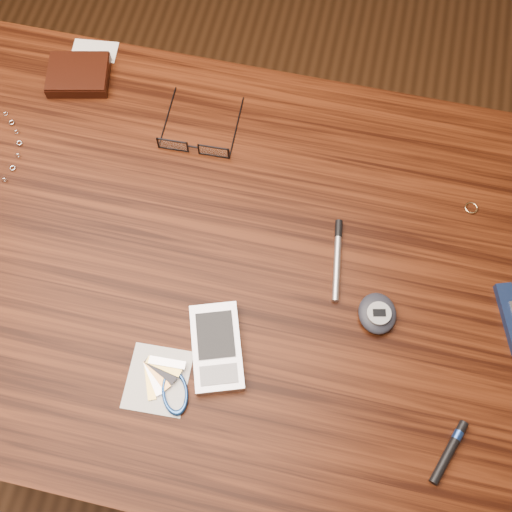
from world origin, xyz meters
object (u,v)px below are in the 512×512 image
object	(u,v)px
pocket_knife	(512,319)
silver_pen	(337,254)
wallet_and_card	(79,74)
notepad_keys	(166,384)
pda_phone	(217,347)
eyeglasses	(194,145)
desk	(229,287)
pedometer	(377,313)

from	to	relation	value
pocket_knife	silver_pen	world-z (taller)	pocket_knife
wallet_and_card	silver_pen	xyz separation A→B (m)	(0.46, -0.22, -0.01)
wallet_and_card	silver_pen	distance (m)	0.51
notepad_keys	silver_pen	size ratio (longest dim) A/B	0.82
pda_phone	silver_pen	size ratio (longest dim) A/B	1.08
eyeglasses	pda_phone	size ratio (longest dim) A/B	0.90
silver_pen	pocket_knife	bearing A→B (deg)	-10.14
silver_pen	pda_phone	bearing A→B (deg)	-127.97
desk	silver_pen	distance (m)	0.19
wallet_and_card	eyeglasses	size ratio (longest dim) A/B	1.12
wallet_and_card	pda_phone	bearing A→B (deg)	-50.05
wallet_and_card	pda_phone	world-z (taller)	wallet_and_card
notepad_keys	silver_pen	distance (m)	0.30
desk	silver_pen	size ratio (longest dim) A/B	8.01
pedometer	desk	bearing A→B (deg)	171.20
wallet_and_card	pocket_knife	distance (m)	0.76
pedometer	silver_pen	world-z (taller)	pedometer
pocket_knife	pda_phone	bearing A→B (deg)	-161.52
eyeglasses	pda_phone	xyz separation A→B (m)	(0.11, -0.30, -0.00)
desk	pocket_knife	size ratio (longest dim) A/B	9.79
pda_phone	notepad_keys	world-z (taller)	pda_phone
silver_pen	desk	bearing A→B (deg)	-163.66
eyeglasses	desk	bearing A→B (deg)	-61.85
pocket_knife	silver_pen	bearing A→B (deg)	169.86
wallet_and_card	eyeglasses	world-z (taller)	eyeglasses
pda_phone	pocket_knife	xyz separation A→B (m)	(0.38, 0.13, -0.00)
desk	pda_phone	size ratio (longest dim) A/B	7.44
pda_phone	silver_pen	distance (m)	0.22
eyeglasses	silver_pen	size ratio (longest dim) A/B	0.97
silver_pen	eyeglasses	bearing A→B (deg)	152.27
pda_phone	pedometer	world-z (taller)	pedometer
eyeglasses	notepad_keys	distance (m)	0.37
eyeglasses	pda_phone	world-z (taller)	eyeglasses
desk	eyeglasses	distance (m)	0.23
notepad_keys	silver_pen	world-z (taller)	notepad_keys
notepad_keys	pocket_knife	world-z (taller)	pocket_knife
wallet_and_card	eyeglasses	distance (m)	0.24
pocket_knife	desk	bearing A→B (deg)	-179.96
desk	wallet_and_card	xyz separation A→B (m)	(-0.31, 0.26, 0.11)
desk	pocket_knife	bearing A→B (deg)	0.04
eyeglasses	silver_pen	bearing A→B (deg)	-27.73
pda_phone	pocket_knife	world-z (taller)	pda_phone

